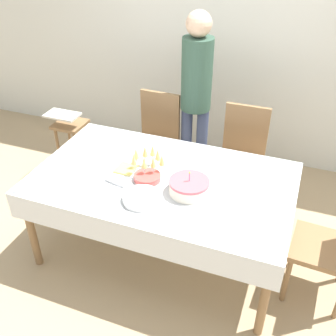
% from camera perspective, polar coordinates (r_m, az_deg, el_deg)
% --- Properties ---
extents(ground_plane, '(12.00, 12.00, 0.00)m').
position_cam_1_polar(ground_plane, '(3.38, -0.69, -11.64)').
color(ground_plane, tan).
extents(wall_back, '(8.00, 0.05, 2.70)m').
position_cam_1_polar(wall_back, '(4.20, 8.47, 18.83)').
color(wall_back, silver).
rests_on(wall_back, ground_plane).
extents(dining_table, '(1.91, 1.15, 0.73)m').
position_cam_1_polar(dining_table, '(2.96, -0.78, -2.96)').
color(dining_table, white).
rests_on(dining_table, ground_plane).
extents(dining_chair_far_left, '(0.43, 0.43, 0.95)m').
position_cam_1_polar(dining_chair_far_left, '(3.85, -1.74, 4.42)').
color(dining_chair_far_left, olive).
rests_on(dining_chair_far_left, ground_plane).
extents(dining_chair_far_right, '(0.42, 0.42, 0.95)m').
position_cam_1_polar(dining_chair_far_right, '(3.65, 10.61, 2.07)').
color(dining_chair_far_right, olive).
rests_on(dining_chair_far_right, ground_plane).
extents(birthday_cake, '(0.28, 0.28, 0.17)m').
position_cam_1_polar(birthday_cake, '(2.73, 3.08, -2.72)').
color(birthday_cake, silver).
rests_on(birthday_cake, dining_table).
extents(champagne_tray, '(0.30, 0.30, 0.18)m').
position_cam_1_polar(champagne_tray, '(2.91, -2.89, 0.97)').
color(champagne_tray, silver).
rests_on(champagne_tray, dining_table).
extents(plate_stack_main, '(0.26, 0.26, 0.04)m').
position_cam_1_polar(plate_stack_main, '(2.68, -3.83, -4.35)').
color(plate_stack_main, white).
rests_on(plate_stack_main, dining_table).
extents(plate_stack_dessert, '(0.20, 0.20, 0.04)m').
position_cam_1_polar(plate_stack_dessert, '(2.87, -3.02, -1.35)').
color(plate_stack_dessert, '#CC4C47').
rests_on(plate_stack_dessert, dining_table).
extents(cake_knife, '(0.28, 0.13, 0.00)m').
position_cam_1_polar(cake_knife, '(2.60, 1.01, -6.04)').
color(cake_knife, silver).
rests_on(cake_knife, dining_table).
extents(fork_pile, '(0.18, 0.09, 0.02)m').
position_cam_1_polar(fork_pile, '(2.87, -7.48, -1.93)').
color(fork_pile, silver).
rests_on(fork_pile, dining_table).
extents(napkin_pile, '(0.15, 0.15, 0.01)m').
position_cam_1_polar(napkin_pile, '(3.00, -6.03, -0.11)').
color(napkin_pile, '#E0D166').
rests_on(napkin_pile, dining_table).
extents(person_standing, '(0.28, 0.28, 1.70)m').
position_cam_1_polar(person_standing, '(3.65, 4.13, 11.60)').
color(person_standing, '#3F4C72').
rests_on(person_standing, ground_plane).
extents(high_chair, '(0.33, 0.35, 0.71)m').
position_cam_1_polar(high_chair, '(4.17, -14.08, 5.23)').
color(high_chair, olive).
rests_on(high_chair, ground_plane).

